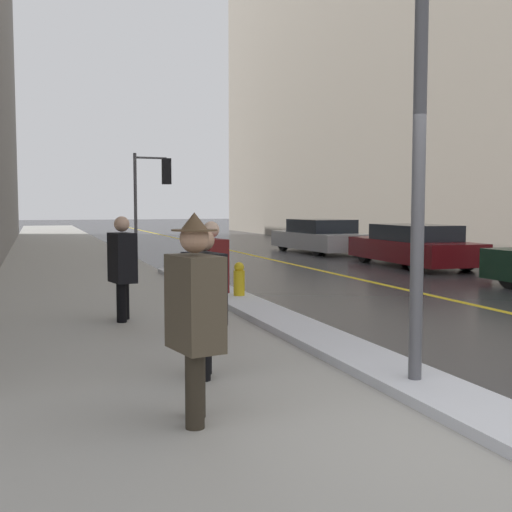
{
  "coord_description": "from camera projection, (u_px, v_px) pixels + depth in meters",
  "views": [
    {
      "loc": [
        -3.07,
        -3.75,
        1.69
      ],
      "look_at": [
        -0.4,
        4.0,
        1.05
      ],
      "focal_mm": 45.0,
      "sensor_mm": 36.0,
      "label": 1
    }
  ],
  "objects": [
    {
      "name": "traffic_light_near",
      "position": [
        155.0,
        182.0,
        22.2
      ],
      "size": [
        1.31,
        0.33,
        3.5
      ],
      "rotation": [
        0.0,
        0.0,
        0.05
      ],
      "color": "#515156",
      "rests_on": "ground"
    },
    {
      "name": "lamp_post",
      "position": [
        421.0,
        38.0,
        5.65
      ],
      "size": [
        0.28,
        0.28,
        5.35
      ],
      "color": "#515156",
      "rests_on": "ground"
    },
    {
      "name": "fire_hydrant",
      "position": [
        239.0,
        282.0,
        11.37
      ],
      "size": [
        0.2,
        0.2,
        0.7
      ],
      "color": "gold",
      "rests_on": "ground"
    },
    {
      "name": "pedestrian_nearside",
      "position": [
        211.0,
        272.0,
        8.45
      ],
      "size": [
        0.37,
        0.53,
        1.49
      ],
      "rotation": [
        0.0,
        0.0,
        -1.37
      ],
      "color": "#340C0C",
      "rests_on": "ground"
    },
    {
      "name": "parked_car_silver",
      "position": [
        320.0,
        237.0,
        23.4
      ],
      "size": [
        2.05,
        4.77,
        1.21
      ],
      "rotation": [
        0.0,
        0.0,
        1.62
      ],
      "color": "#B2B2B7",
      "rests_on": "ground"
    },
    {
      "name": "pedestrian_in_fedora",
      "position": [
        194.0,
        310.0,
        4.92
      ],
      "size": [
        0.39,
        0.74,
        1.64
      ],
      "rotation": [
        0.0,
        0.0,
        -1.37
      ],
      "color": "#2A241B",
      "rests_on": "ground"
    },
    {
      "name": "road_centre_stripe",
      "position": [
        274.0,
        260.0,
        20.1
      ],
      "size": [
        0.16,
        80.0,
        0.0
      ],
      "color": "gold",
      "rests_on": "ground"
    },
    {
      "name": "snow_bank_curb",
      "position": [
        259.0,
        310.0,
        10.08
      ],
      "size": [
        0.74,
        13.38,
        0.11
      ],
      "color": "silver",
      "rests_on": "ground"
    },
    {
      "name": "parked_car_maroon",
      "position": [
        413.0,
        246.0,
        18.05
      ],
      "size": [
        1.96,
        4.93,
        1.17
      ],
      "rotation": [
        0.0,
        0.0,
        1.52
      ],
      "color": "#600F14",
      "rests_on": "ground"
    },
    {
      "name": "pedestrian_in_glasses",
      "position": [
        122.0,
        263.0,
        9.34
      ],
      "size": [
        0.39,
        0.55,
        1.54
      ],
      "rotation": [
        0.0,
        0.0,
        -1.37
      ],
      "color": "black",
      "rests_on": "ground"
    },
    {
      "name": "pedestrian_trailing",
      "position": [
        204.0,
        296.0,
        6.24
      ],
      "size": [
        0.37,
        0.52,
        1.47
      ],
      "rotation": [
        0.0,
        0.0,
        -1.37
      ],
      "color": "black",
      "rests_on": "ground"
    },
    {
      "name": "sidewalk_slab",
      "position": [
        76.0,
        266.0,
        18.15
      ],
      "size": [
        4.0,
        80.0,
        0.01
      ],
      "color": "#9E9B93",
      "rests_on": "ground"
    },
    {
      "name": "ground_plane",
      "position": [
        487.0,
        439.0,
        4.66
      ],
      "size": [
        160.0,
        160.0,
        0.0
      ],
      "primitive_type": "plane",
      "color": "#2D2D30"
    }
  ]
}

